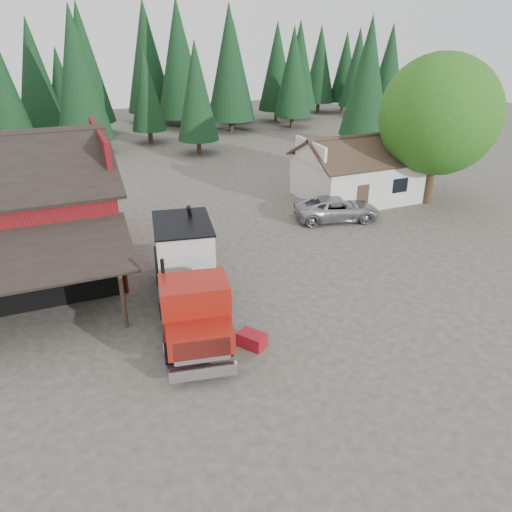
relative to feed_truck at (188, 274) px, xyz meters
name	(u,v)px	position (x,y,z in m)	size (l,w,h in m)	color
ground	(264,324)	(2.77, -1.96, -2.06)	(120.00, 120.00, 0.00)	#453F36
farmhouse	(358,175)	(15.77, 11.03, -0.40)	(8.60, 6.42, 4.65)	silver
deciduous_tree	(439,119)	(19.78, 8.01, 3.85)	(8.00, 8.00, 10.20)	#382619
conifer_backdrop	(119,135)	(2.77, 40.04, -2.06)	(76.00, 16.00, 16.00)	black
near_pine_b	(196,91)	(8.77, 28.04, 3.83)	(3.96, 3.96, 10.40)	#382619
near_pine_c	(368,77)	(24.77, 24.04, 4.83)	(4.84, 4.84, 12.40)	#382619
near_pine_d	(78,74)	(-1.23, 32.04, 5.33)	(5.28, 5.28, 13.40)	#382619
feed_truck	(188,274)	(0.00, 0.00, 0.00)	(4.24, 10.07, 4.41)	black
silver_car	(337,208)	(12.08, 7.64, -1.29)	(2.56, 5.56, 1.54)	#A0A2A7
equip_box	(252,340)	(1.66, -3.26, -1.76)	(0.70, 1.10, 0.60)	maroon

